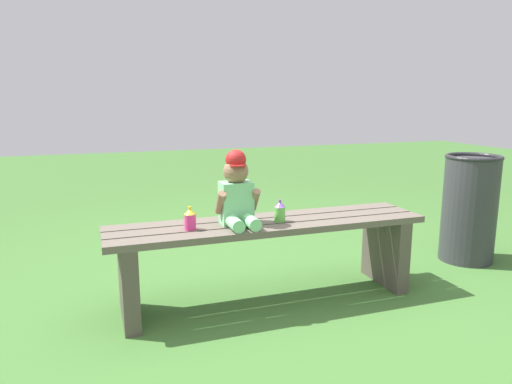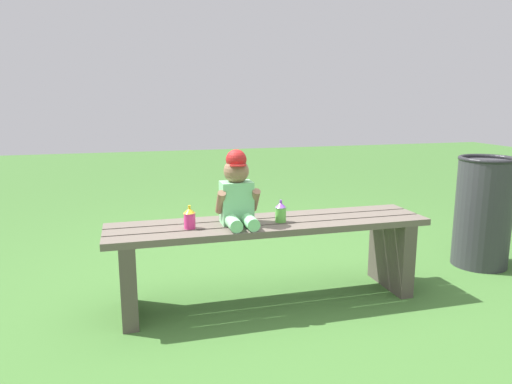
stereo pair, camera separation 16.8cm
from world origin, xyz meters
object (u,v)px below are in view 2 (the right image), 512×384
Objects in this scene: sippy_cup_right at (281,212)px; trash_bin at (483,211)px; child_figure at (237,192)px; park_bench at (270,246)px; sippy_cup_left at (190,218)px.

trash_bin is (1.52, 0.21, -0.14)m from sippy_cup_right.
trash_bin reaches higher than sippy_cup_right.
park_bench is at bearing 2.39° from child_figure.
trash_bin is at bearing 5.81° from sippy_cup_left.
child_figure is 1.79m from trash_bin.
park_bench is 0.37m from child_figure.
sippy_cup_left reaches higher than park_bench.
park_bench is 14.39× the size of sippy_cup_right.
child_figure reaches higher than sippy_cup_right.
child_figure is at bearing -177.61° from park_bench.
park_bench is at bearing 3.90° from sippy_cup_left.
child_figure is 0.54× the size of trash_bin.
sippy_cup_left is 0.50m from sippy_cup_right.
park_bench is 2.36× the size of trash_bin.
sippy_cup_left is at bearing 180.00° from sippy_cup_right.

